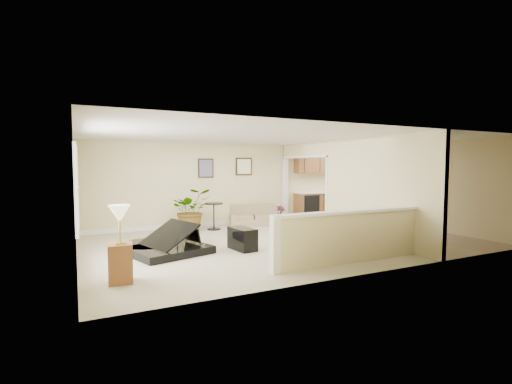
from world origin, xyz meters
name	(u,v)px	position (x,y,z in m)	size (l,w,h in m)	color
floor	(283,241)	(0.00, 0.00, 0.00)	(9.00, 9.00, 0.00)	beige
back_wall	(235,184)	(0.00, 3.00, 1.25)	(9.00, 0.04, 2.50)	beige
front_wall	(374,200)	(0.00, -3.00, 1.25)	(9.00, 0.04, 2.50)	beige
left_wall	(75,196)	(-4.50, 0.00, 1.25)	(0.04, 6.00, 2.50)	beige
right_wall	(416,185)	(4.50, 0.00, 1.25)	(0.04, 6.00, 2.50)	beige
ceiling	(284,137)	(0.00, 0.00, 2.50)	(9.00, 6.00, 0.04)	beige
kitchen_vinyl	(380,231)	(3.15, 0.00, 0.00)	(2.70, 6.00, 0.01)	gray
interior_partition	(337,188)	(1.80, 0.25, 1.22)	(0.18, 5.99, 2.50)	beige
pony_half_wall	(349,236)	(0.08, -2.30, 0.52)	(3.42, 0.22, 1.00)	beige
left_window	(76,187)	(-4.49, -0.50, 1.45)	(0.05, 2.15, 1.45)	white
wall_art_left	(206,168)	(-0.95, 2.97, 1.75)	(0.48, 0.04, 0.58)	#3A2215
wall_mirror	(244,167)	(0.30, 2.97, 1.80)	(0.55, 0.04, 0.55)	#3A2215
kitchen_cabinets	(323,193)	(3.19, 2.73, 0.87)	(2.36, 0.65, 2.33)	brown
piano	(165,225)	(-2.83, 0.06, 0.59)	(2.03, 2.03, 1.42)	black
piano_bench	(242,239)	(-1.27, -0.42, 0.24)	(0.36, 0.72, 0.48)	black
loveseat	(253,215)	(0.43, 2.62, 0.31)	(1.66, 1.22, 0.82)	tan
accent_table	(214,213)	(-0.96, 2.27, 0.49)	(0.53, 0.53, 0.76)	black
palm_plant	(191,210)	(-1.61, 2.30, 0.59)	(1.14, 1.01, 1.20)	black
small_plant	(280,217)	(1.17, 2.16, 0.25)	(0.34, 0.34, 0.59)	black
lamp_stand	(120,250)	(-3.89, -1.67, 0.51)	(0.40, 0.40, 1.22)	brown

